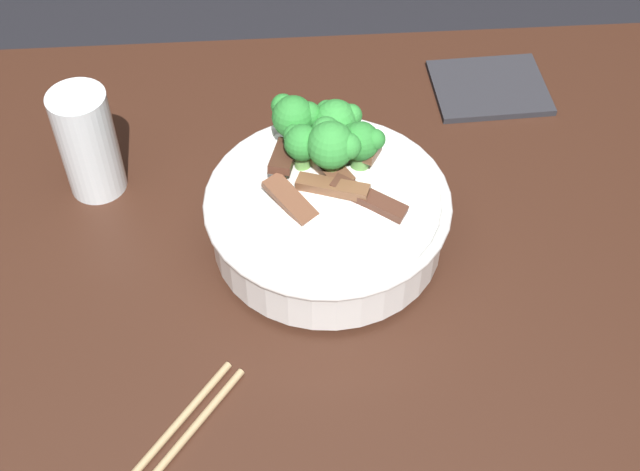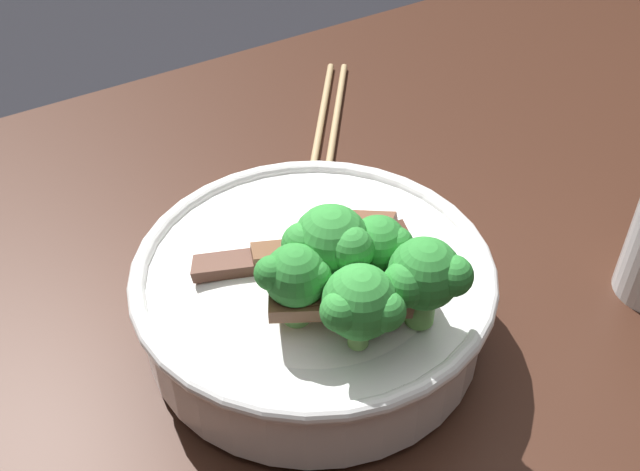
# 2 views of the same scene
# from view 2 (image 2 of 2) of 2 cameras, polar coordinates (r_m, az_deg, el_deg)

# --- Properties ---
(dining_table) EXTENTS (1.31, 0.78, 0.75)m
(dining_table) POSITION_cam_2_polar(r_m,az_deg,el_deg) (0.71, 7.67, -7.45)
(dining_table) COLOR #381E14
(dining_table) RESTS_ON ground
(rice_bowl) EXTENTS (0.25, 0.25, 0.14)m
(rice_bowl) POSITION_cam_2_polar(r_m,az_deg,el_deg) (0.52, -0.25, -4.17)
(rice_bowl) COLOR white
(rice_bowl) RESTS_ON dining_table
(chopsticks_pair) EXTENTS (0.15, 0.19, 0.01)m
(chopsticks_pair) POSITION_cam_2_polar(r_m,az_deg,el_deg) (0.78, 0.67, 8.85)
(chopsticks_pair) COLOR tan
(chopsticks_pair) RESTS_ON dining_table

